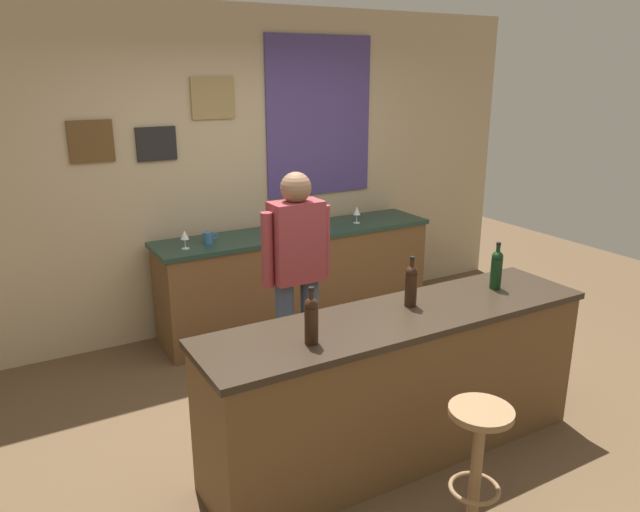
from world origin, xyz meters
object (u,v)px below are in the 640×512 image
object	(u,v)px
wine_glass_d	(357,211)
wine_glass_b	(273,220)
wine_bottle_b	(411,284)
wine_glass_c	(317,215)
bar_stool	(478,448)
wine_bottle_c	(497,268)
coffee_mug	(209,238)
wine_bottle_a	(311,319)
bartender	(297,270)
wine_glass_a	(185,235)

from	to	relation	value
wine_glass_d	wine_glass_b	bearing A→B (deg)	174.56
wine_bottle_b	wine_glass_c	world-z (taller)	wine_bottle_b
bar_stool	wine_bottle_c	xyz separation A→B (m)	(0.82, 0.75, 0.60)
wine_glass_d	coffee_mug	size ratio (longest dim) A/B	1.24
wine_bottle_b	wine_glass_b	bearing A→B (deg)	88.29
wine_glass_d	wine_bottle_c	bearing A→B (deg)	-96.44
bar_stool	wine_bottle_a	bearing A→B (deg)	134.36
bartender	wine_bottle_b	world-z (taller)	bartender
wine_glass_b	wine_glass_c	xyz separation A→B (m)	(0.43, -0.03, 0.00)
wine_bottle_b	wine_glass_b	xyz separation A→B (m)	(0.06, 2.01, -0.05)
wine_bottle_b	bartender	bearing A→B (deg)	108.40
bartender	wine_bottle_c	xyz separation A→B (m)	(0.95, -0.92, 0.12)
bar_stool	wine_glass_b	size ratio (longest dim) A/B	4.39
wine_glass_b	wine_glass_d	bearing A→B (deg)	-5.44
bartender	wine_glass_d	distance (m)	1.57
wine_bottle_c	coffee_mug	distance (m)	2.33
wine_bottle_b	wine_glass_d	world-z (taller)	wine_bottle_b
wine_glass_c	coffee_mug	xyz separation A→B (m)	(-1.04, -0.03, -0.06)
wine_glass_d	coffee_mug	bearing A→B (deg)	178.97
wine_glass_c	wine_glass_d	size ratio (longest dim) A/B	1.00
bartender	wine_glass_b	bearing A→B (deg)	72.37
bartender	wine_glass_b	xyz separation A→B (m)	(0.36, 1.12, 0.07)
wine_glass_c	coffee_mug	world-z (taller)	wine_glass_c
bar_stool	wine_bottle_a	distance (m)	1.05
wine_bottle_a	wine_glass_d	distance (m)	2.66
wine_bottle_b	wine_glass_c	size ratio (longest dim) A/B	1.97
bartender	wine_bottle_b	bearing A→B (deg)	-71.60
wine_bottle_a	wine_glass_b	xyz separation A→B (m)	(0.82, 2.17, -0.05)
bartender	wine_bottle_b	size ratio (longest dim) A/B	5.29
wine_bottle_c	wine_glass_b	xyz separation A→B (m)	(-0.60, 2.04, -0.05)
wine_glass_b	wine_glass_d	size ratio (longest dim) A/B	1.00
wine_bottle_b	wine_bottle_a	bearing A→B (deg)	-168.19
wine_glass_c	wine_glass_b	bearing A→B (deg)	176.38
bartender	wine_glass_a	world-z (taller)	bartender
wine_glass_c	wine_bottle_c	bearing A→B (deg)	-85.12
bar_stool	wine_glass_a	distance (m)	2.80
wine_glass_a	wine_bottle_a	bearing A→B (deg)	-89.80
wine_bottle_c	coffee_mug	size ratio (longest dim) A/B	2.45
wine_glass_d	wine_glass_c	bearing A→B (deg)	172.59
wine_glass_a	wine_glass_b	world-z (taller)	same
wine_glass_a	wine_bottle_b	bearing A→B (deg)	-67.95
wine_bottle_a	wine_glass_b	world-z (taller)	wine_bottle_a
bar_stool	wine_bottle_b	xyz separation A→B (m)	(0.16, 0.78, 0.60)
bar_stool	wine_glass_a	world-z (taller)	wine_glass_a
wine_bottle_c	wine_glass_a	size ratio (longest dim) A/B	1.97
wine_glass_a	wine_glass_c	xyz separation A→B (m)	(1.26, 0.08, 0.00)
wine_bottle_a	wine_bottle_c	world-z (taller)	same
bar_stool	wine_bottle_b	distance (m)	0.99
bar_stool	coffee_mug	distance (m)	2.80
wine_bottle_a	wine_glass_b	size ratio (longest dim) A/B	1.97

